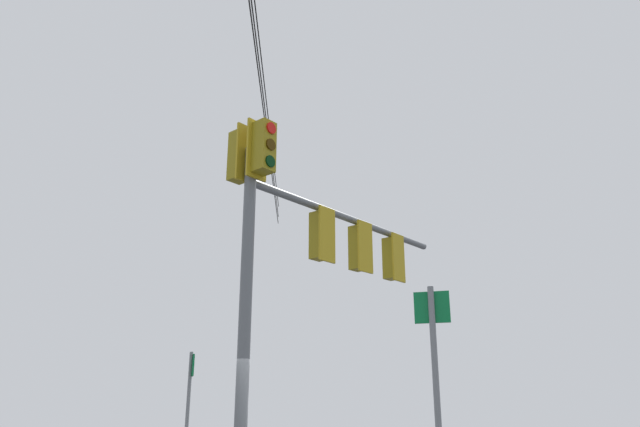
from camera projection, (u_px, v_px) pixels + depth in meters
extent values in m
cylinder|color=slate|center=(245.00, 326.00, 9.01)|extent=(0.20, 0.20, 6.01)
cylinder|color=slate|center=(352.00, 220.00, 11.77)|extent=(3.81, 4.30, 0.14)
cube|color=olive|center=(240.00, 157.00, 10.10)|extent=(0.42, 0.42, 0.90)
cube|color=#B29319|center=(246.00, 154.00, 9.99)|extent=(0.32, 0.36, 1.04)
cylinder|color=red|center=(234.00, 143.00, 10.29)|extent=(0.15, 0.17, 0.20)
cylinder|color=#3C2703|center=(233.00, 159.00, 10.20)|extent=(0.15, 0.17, 0.20)
cylinder|color=black|center=(232.00, 175.00, 10.10)|extent=(0.15, 0.17, 0.20)
cube|color=olive|center=(264.00, 147.00, 9.73)|extent=(0.42, 0.42, 0.90)
cube|color=#B29319|center=(257.00, 150.00, 9.83)|extent=(0.32, 0.36, 1.04)
cylinder|color=red|center=(271.00, 128.00, 9.72)|extent=(0.15, 0.17, 0.20)
cylinder|color=#3C2703|center=(271.00, 144.00, 9.62)|extent=(0.15, 0.17, 0.20)
cylinder|color=black|center=(270.00, 161.00, 9.53)|extent=(0.15, 0.17, 0.20)
cube|color=olive|center=(320.00, 236.00, 10.88)|extent=(0.42, 0.42, 0.90)
cube|color=#B29319|center=(327.00, 234.00, 10.77)|extent=(0.32, 0.36, 1.04)
cylinder|color=red|center=(313.00, 222.00, 11.07)|extent=(0.15, 0.17, 0.20)
cylinder|color=#3C2703|center=(313.00, 237.00, 10.98)|extent=(0.15, 0.17, 0.20)
cylinder|color=black|center=(313.00, 253.00, 10.88)|extent=(0.15, 0.17, 0.20)
cube|color=olive|center=(359.00, 248.00, 11.75)|extent=(0.42, 0.42, 0.90)
cube|color=#B29319|center=(365.00, 247.00, 11.64)|extent=(0.33, 0.35, 1.04)
cylinder|color=red|center=(352.00, 235.00, 11.94)|extent=(0.16, 0.17, 0.20)
cylinder|color=#3C2703|center=(352.00, 249.00, 11.85)|extent=(0.16, 0.17, 0.20)
cylinder|color=black|center=(352.00, 264.00, 11.76)|extent=(0.16, 0.17, 0.20)
cube|color=olive|center=(392.00, 259.00, 12.62)|extent=(0.42, 0.42, 0.90)
cube|color=#B29319|center=(398.00, 258.00, 12.51)|extent=(0.32, 0.36, 1.04)
cylinder|color=red|center=(385.00, 247.00, 12.81)|extent=(0.15, 0.17, 0.20)
cylinder|color=#3C2703|center=(385.00, 260.00, 12.72)|extent=(0.15, 0.17, 0.20)
cylinder|color=black|center=(386.00, 273.00, 12.62)|extent=(0.15, 0.17, 0.20)
cube|color=#0C7238|center=(193.00, 365.00, 11.35)|extent=(0.12, 0.34, 0.41)
cube|color=white|center=(194.00, 365.00, 11.35)|extent=(0.08, 0.28, 0.35)
cube|color=#0C7238|center=(432.00, 307.00, 6.53)|extent=(0.39, 0.15, 0.35)
cube|color=white|center=(432.00, 307.00, 6.54)|extent=(0.32, 0.12, 0.29)
cylinder|color=black|center=(259.00, 77.00, 11.45)|extent=(0.37, 21.14, 0.47)
cylinder|color=black|center=(260.00, 66.00, 11.53)|extent=(0.37, 21.14, 0.47)
cylinder|color=black|center=(260.00, 49.00, 11.65)|extent=(0.37, 21.14, 0.47)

